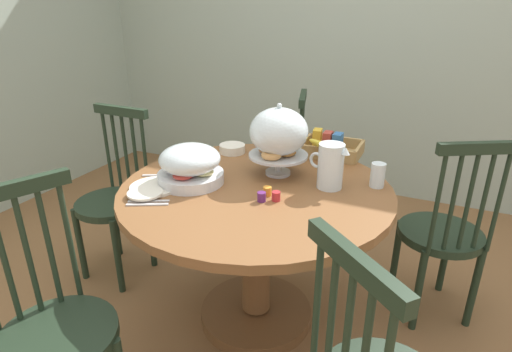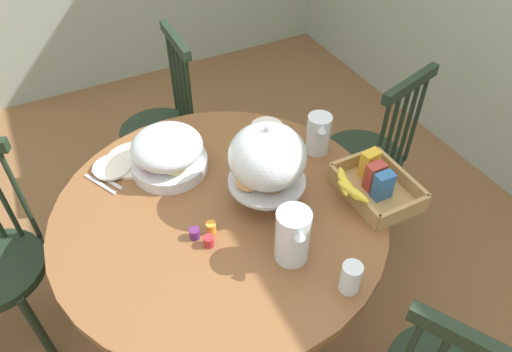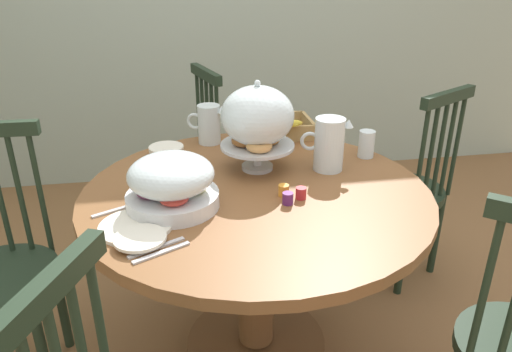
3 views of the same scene
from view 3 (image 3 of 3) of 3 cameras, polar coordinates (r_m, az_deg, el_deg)
ground_plane at (r=2.15m, az=3.32°, el=-18.95°), size 10.00×10.00×0.00m
dining_table at (r=1.78m, az=0.00°, el=-7.61°), size 1.22×1.22×0.74m
windsor_chair_near_window at (r=2.42m, az=17.39°, el=-1.88°), size 0.45×0.45×0.97m
windsor_chair_by_cabinet at (r=2.58m, az=-8.34°, el=0.76°), size 0.42×0.42×0.97m
windsor_chair_facing_door at (r=1.96m, az=-27.94°, el=-10.31°), size 0.40×0.40×0.97m
pastry_stand_with_dome at (r=1.77m, az=0.15°, el=6.72°), size 0.28×0.28×0.34m
fruit_platter_covered at (r=1.55m, az=-9.99°, el=-0.82°), size 0.30×0.30×0.18m
orange_juice_pitcher at (r=1.83m, az=8.64°, el=3.47°), size 0.19×0.11×0.20m
milk_pitcher at (r=2.10m, az=-5.62°, el=5.95°), size 0.17×0.10×0.17m
cereal_basket at (r=2.19m, az=2.34°, el=5.99°), size 0.32×0.30×0.12m
china_plate_large at (r=1.49m, az=-14.10°, el=-5.81°), size 0.22×0.22×0.01m
china_plate_small at (r=1.40m, az=-13.61°, el=-7.17°), size 0.15×0.15×0.01m
cereal_bowl at (r=1.98m, az=-10.59°, el=2.87°), size 0.14×0.14×0.04m
drinking_glass at (r=1.99m, az=12.98°, el=3.73°), size 0.06×0.06×0.11m
jam_jar_strawberry at (r=1.61m, az=5.36°, el=-2.04°), size 0.04×0.04×0.04m
jam_jar_apricot at (r=1.63m, az=3.30°, el=-1.72°), size 0.04×0.04×0.04m
jam_jar_grape at (r=1.58m, az=3.79°, el=-2.67°), size 0.04×0.04×0.04m
table_knife at (r=1.38m, az=-11.72°, el=-8.34°), size 0.16×0.09×0.01m
dinner_fork at (r=1.35m, az=-11.16°, el=-8.91°), size 0.16×0.09×0.01m
soup_spoon at (r=1.60m, az=-16.10°, el=-3.83°), size 0.16×0.09×0.01m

